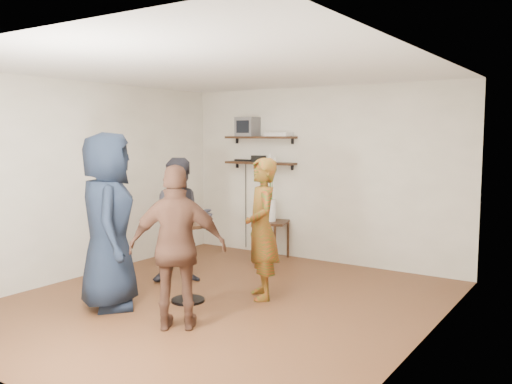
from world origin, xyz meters
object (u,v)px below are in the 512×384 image
crt_monitor (248,127)px  person_navy (108,221)px  radio (259,159)px  side_table (271,227)px  person_dark (182,220)px  person_plaid (262,229)px  person_brown (178,248)px  dvd_deck (279,134)px  drinks_table (187,251)px

crt_monitor → person_navy: size_ratio=0.17×
radio → side_table: radio is taller
side_table → person_dark: person_dark is taller
person_plaid → person_brown: person_plaid is taller
person_plaid → person_navy: 1.72m
dvd_deck → person_brown: bearing=-75.9°
crt_monitor → radio: bearing=0.0°
crt_monitor → radio: 0.54m
crt_monitor → person_brown: 3.72m
crt_monitor → dvd_deck: 0.58m
person_plaid → drinks_table: bearing=-90.0°
radio → person_dark: size_ratio=0.14×
drinks_table → person_brown: size_ratio=0.56×
person_dark → person_navy: 1.25m
radio → person_navy: bearing=-87.9°
side_table → person_navy: 3.03m
crt_monitor → radio: size_ratio=1.45×
side_table → person_brown: person_brown is taller
dvd_deck → person_dark: (-0.28, -1.92, -1.09)m
person_plaid → person_dark: size_ratio=1.02×
radio → side_table: (0.34, -0.17, -1.03)m
radio → person_plaid: size_ratio=0.13×
radio → drinks_table: size_ratio=0.24×
dvd_deck → drinks_table: 2.87m
radio → person_plaid: (1.32, -1.94, -0.70)m
person_dark → person_navy: person_navy is taller
dvd_deck → drinks_table: (0.33, -2.53, -1.31)m
crt_monitor → drinks_table: bearing=-70.6°
dvd_deck → side_table: (-0.03, -0.17, -1.41)m
person_navy → person_brown: person_navy is taller
person_plaid → person_brown: (-0.13, -1.29, -0.01)m
side_table → person_plaid: size_ratio=0.37×
dvd_deck → person_plaid: bearing=-64.0°
dvd_deck → person_plaid: 2.42m
drinks_table → person_brown: bearing=-55.3°
person_navy → person_brown: (1.07, -0.07, -0.16)m
drinks_table → person_dark: person_dark is taller
crt_monitor → side_table: bearing=-18.0°
side_table → drinks_table: 2.39m
person_navy → person_brown: size_ratio=1.19×
crt_monitor → person_navy: 3.35m
person_plaid → person_brown: 1.30m
radio → side_table: 1.10m
dvd_deck → side_table: dvd_deck is taller
drinks_table → person_plaid: size_ratio=0.56×
radio → person_plaid: bearing=-55.8°
crt_monitor → person_brown: size_ratio=0.20×
dvd_deck → person_navy: bearing=-94.6°
radio → side_table: bearing=-27.2°
dvd_deck → drinks_table: dvd_deck is taller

